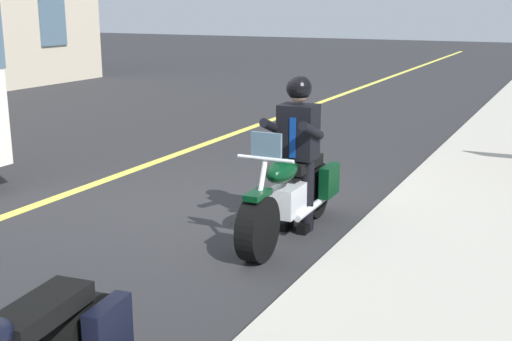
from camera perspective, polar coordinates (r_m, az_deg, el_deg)
name	(u,v)px	position (r m, az deg, el deg)	size (l,w,h in m)	color
ground_plane	(207,208)	(8.26, -4.25, -3.28)	(80.00, 80.00, 0.00)	#28282B
lane_center_stripe	(82,188)	(9.40, -14.80, -1.51)	(60.00, 0.16, 0.01)	#E5DB4C
motorcycle_main	(291,195)	(7.21, 3.02, -2.13)	(2.21, 0.61, 1.26)	black
rider_main	(298,139)	(7.24, 3.63, 2.70)	(0.63, 0.55, 1.74)	black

